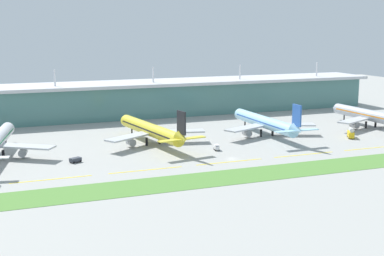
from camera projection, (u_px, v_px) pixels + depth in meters
ground_plane at (232, 159)px, 211.36m from camera, size 600.00×600.00×0.00m
terminal_building at (151, 98)px, 314.73m from camera, size 288.00×34.00×29.21m
airliner_near_middle at (152, 130)px, 236.65m from camera, size 48.11×64.45×18.90m
airliner_far_middle at (266, 123)px, 255.40m from camera, size 48.79×63.15×18.90m
airliner_farthest at (369, 115)px, 276.47m from camera, size 48.73×58.91×18.90m
taxiway_stripe_west at (51, 179)px, 182.68m from camera, size 28.00×0.70×0.04m
taxiway_stripe_mid_west at (146, 170)px, 194.52m from camera, size 28.00×0.70×0.04m
taxiway_stripe_centre at (230, 162)px, 206.35m from camera, size 28.00×0.70×0.04m
taxiway_stripe_mid_east at (304, 155)px, 218.19m from camera, size 28.00×0.70×0.04m
taxiway_stripe_east at (371, 148)px, 230.02m from camera, size 28.00×0.70×0.04m
grass_verge at (260, 174)px, 189.59m from camera, size 300.00×18.00×0.10m
fuel_truck at (351, 133)px, 250.66m from camera, size 5.91×7.52×4.95m
pushback_tug at (75, 160)px, 205.42m from camera, size 5.01×4.11×1.85m
baggage_cart at (217, 147)px, 225.79m from camera, size 2.61×3.89×2.48m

